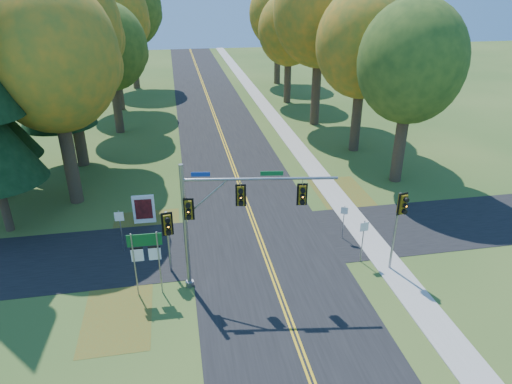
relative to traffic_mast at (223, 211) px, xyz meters
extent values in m
plane|color=#2A4D1B|center=(2.48, 1.76, -4.13)|extent=(160.00, 160.00, 0.00)
cube|color=black|center=(2.48, 1.76, -4.12)|extent=(8.00, 160.00, 0.02)
cube|color=black|center=(2.48, 3.76, -4.12)|extent=(60.00, 6.00, 0.02)
cube|color=gold|center=(2.38, 1.76, -4.10)|extent=(0.10, 160.00, 0.01)
cube|color=gold|center=(2.58, 1.76, -4.10)|extent=(0.10, 160.00, 0.01)
cube|color=#9E998E|center=(8.68, 1.76, -4.10)|extent=(1.60, 160.00, 0.06)
cube|color=brown|center=(-4.02, 5.76, -4.12)|extent=(4.00, 6.00, 0.00)
cube|color=brown|center=(9.28, 7.76, -4.12)|extent=(3.50, 8.00, 0.00)
cube|color=brown|center=(-5.02, -1.24, -4.12)|extent=(3.00, 5.00, 0.00)
cylinder|color=#38281C|center=(-8.72, 11.06, -0.75)|extent=(0.86, 0.86, 6.75)
ellipsoid|color=orange|center=(-8.72, 11.06, 5.42)|extent=(8.00, 8.00, 9.20)
sphere|color=orange|center=(-7.12, 12.26, 4.62)|extent=(4.80, 4.80, 4.80)
sphere|color=orange|center=(-10.12, 10.26, 6.22)|extent=(4.40, 4.40, 4.40)
cylinder|color=#38281C|center=(13.98, 10.46, -1.09)|extent=(0.83, 0.83, 6.08)
ellipsoid|color=#556E22|center=(13.98, 10.46, 4.47)|extent=(7.20, 7.20, 8.28)
sphere|color=#556E22|center=(15.42, 11.54, 3.75)|extent=(4.32, 4.32, 4.32)
sphere|color=#556E22|center=(12.72, 9.74, 5.19)|extent=(3.96, 3.96, 3.96)
cylinder|color=#38281C|center=(-9.32, 17.96, -0.42)|extent=(0.89, 0.89, 7.42)
ellipsoid|color=orange|center=(-9.32, 17.96, 6.31)|extent=(8.60, 8.60, 9.89)
sphere|color=orange|center=(-7.60, 19.25, 5.45)|extent=(5.16, 5.16, 5.16)
sphere|color=orange|center=(-10.82, 17.10, 7.17)|extent=(4.73, 4.73, 4.73)
cylinder|color=#38281C|center=(13.38, 17.26, -0.98)|extent=(0.84, 0.84, 6.30)
ellipsoid|color=orange|center=(13.38, 17.26, 4.83)|extent=(7.60, 7.60, 8.74)
sphere|color=orange|center=(14.90, 18.40, 4.07)|extent=(4.56, 4.56, 4.56)
sphere|color=orange|center=(12.05, 16.50, 5.59)|extent=(4.18, 4.18, 4.18)
cylinder|color=#38281C|center=(-7.12, 26.16, -1.32)|extent=(0.81, 0.81, 5.62)
ellipsoid|color=#556E22|center=(-7.12, 26.16, 3.88)|extent=(6.80, 6.80, 7.82)
sphere|color=#556E22|center=(-5.76, 27.18, 3.20)|extent=(4.08, 4.08, 4.08)
sphere|color=#556E22|center=(-8.31, 25.48, 4.56)|extent=(3.74, 3.74, 3.74)
cylinder|color=#38281C|center=(12.28, 25.36, -0.30)|extent=(0.90, 0.90, 7.65)
ellipsoid|color=orange|center=(12.28, 25.36, 6.60)|extent=(8.80, 8.80, 10.12)
sphere|color=orange|center=(14.04, 26.68, 5.72)|extent=(5.28, 5.28, 5.28)
sphere|color=orange|center=(10.74, 24.48, 7.48)|extent=(4.84, 4.84, 4.84)
cylinder|color=#38281C|center=(-7.72, 34.86, -0.64)|extent=(0.87, 0.87, 6.98)
ellipsoid|color=orange|center=(-7.72, 34.86, 5.72)|extent=(8.20, 8.20, 9.43)
sphere|color=orange|center=(-6.08, 36.09, 4.90)|extent=(4.92, 4.92, 4.92)
sphere|color=orange|center=(-9.15, 34.04, 6.54)|extent=(4.51, 4.51, 4.51)
cylinder|color=#38281C|center=(11.68, 34.56, -1.20)|extent=(0.82, 0.82, 5.85)
ellipsoid|color=orange|center=(11.68, 34.56, 4.17)|extent=(7.00, 7.00, 8.05)
sphere|color=orange|center=(13.08, 35.61, 3.47)|extent=(4.20, 4.20, 4.20)
sphere|color=orange|center=(10.46, 33.86, 4.87)|extent=(3.85, 3.85, 3.85)
cylinder|color=#38281C|center=(-6.52, 45.76, -0.53)|extent=(0.88, 0.88, 7.20)
ellipsoid|color=#556E22|center=(-6.52, 45.76, 6.01)|extent=(8.40, 8.40, 9.66)
sphere|color=#556E22|center=(-4.84, 47.02, 5.17)|extent=(5.04, 5.04, 5.04)
sphere|color=#556E22|center=(-7.99, 44.92, 6.85)|extent=(4.62, 4.62, 4.62)
cylinder|color=#38281C|center=(12.88, 45.26, -0.87)|extent=(0.85, 0.85, 6.53)
ellipsoid|color=orange|center=(12.88, 45.26, 5.13)|extent=(7.80, 7.80, 8.97)
sphere|color=orange|center=(14.44, 46.43, 4.35)|extent=(4.68, 4.68, 4.68)
sphere|color=orange|center=(11.52, 44.48, 5.91)|extent=(4.29, 4.29, 4.29)
cylinder|color=#38281C|center=(-12.02, 7.76, -2.51)|extent=(0.50, 0.50, 3.24)
cylinder|color=#38281C|center=(-13.52, 12.76, -2.69)|extent=(0.50, 0.50, 2.88)
cylinder|color=#38281C|center=(-10.52, 17.76, -2.42)|extent=(0.50, 0.50, 3.42)
cone|color=black|center=(-10.52, 17.76, 2.02)|extent=(5.60, 5.60, 5.45)
cone|color=black|center=(-10.52, 17.76, 5.91)|extent=(4.57, 4.57, 5.45)
cylinder|color=gray|center=(-1.72, 0.30, -0.92)|extent=(0.20, 0.20, 6.42)
cylinder|color=gray|center=(-1.72, 0.30, -3.99)|extent=(0.40, 0.40, 0.28)
cylinder|color=gray|center=(1.68, -0.21, 1.56)|extent=(6.82, 1.14, 0.13)
cylinder|color=gray|center=(-0.72, 0.15, 0.64)|extent=(2.06, 0.39, 1.90)
cylinder|color=gray|center=(0.82, -0.08, 1.39)|extent=(0.04, 0.04, 0.33)
cube|color=#72590C|center=(0.82, -0.08, 0.77)|extent=(0.35, 0.32, 0.92)
cube|color=black|center=(0.82, -0.08, 0.77)|extent=(0.48, 0.10, 1.08)
sphere|color=orange|center=(0.79, -0.29, 0.77)|extent=(0.17, 0.17, 0.17)
cylinder|color=black|center=(0.79, -0.29, 1.06)|extent=(0.24, 0.18, 0.22)
cylinder|color=black|center=(0.79, -0.29, 0.77)|extent=(0.24, 0.18, 0.22)
cylinder|color=black|center=(0.79, -0.29, 0.48)|extent=(0.24, 0.18, 0.22)
cylinder|color=gray|center=(3.54, -0.49, 1.39)|extent=(0.04, 0.04, 0.33)
cube|color=#72590C|center=(3.54, -0.49, 0.77)|extent=(0.35, 0.32, 0.92)
cube|color=black|center=(3.54, -0.49, 0.77)|extent=(0.48, 0.10, 1.08)
sphere|color=orange|center=(3.51, -0.70, 0.77)|extent=(0.17, 0.17, 0.17)
cylinder|color=black|center=(3.51, -0.70, 1.06)|extent=(0.24, 0.18, 0.22)
cylinder|color=black|center=(3.51, -0.70, 0.77)|extent=(0.24, 0.18, 0.22)
cylinder|color=black|center=(3.51, -0.70, 0.48)|extent=(0.24, 0.18, 0.22)
cube|color=#72590C|center=(-1.51, 0.13, 0.18)|extent=(0.35, 0.32, 0.92)
cube|color=black|center=(-1.51, 0.13, 0.18)|extent=(0.48, 0.10, 1.08)
sphere|color=orange|center=(-1.54, -0.08, 0.18)|extent=(0.17, 0.17, 0.17)
cylinder|color=black|center=(-1.54, -0.08, 0.48)|extent=(0.24, 0.18, 0.22)
cylinder|color=black|center=(-1.54, -0.08, 0.18)|extent=(0.24, 0.18, 0.22)
cylinder|color=black|center=(-1.54, -0.08, -0.11)|extent=(0.24, 0.18, 0.22)
cube|color=navy|center=(-0.90, 0.18, 1.81)|extent=(0.82, 0.16, 0.20)
cube|color=#0C5926|center=(2.18, -0.28, 1.81)|extent=(1.00, 0.19, 0.20)
cylinder|color=gray|center=(8.57, -0.09, -1.95)|extent=(0.12, 0.12, 4.35)
cube|color=#72590C|center=(8.62, -0.30, -0.27)|extent=(0.40, 0.37, 0.99)
cube|color=black|center=(8.62, -0.30, -0.27)|extent=(0.51, 0.15, 1.17)
sphere|color=orange|center=(8.68, -0.52, -0.27)|extent=(0.18, 0.18, 0.18)
cylinder|color=black|center=(8.68, -0.52, 0.05)|extent=(0.27, 0.21, 0.24)
cylinder|color=black|center=(8.68, -0.52, -0.27)|extent=(0.27, 0.21, 0.24)
cylinder|color=black|center=(8.68, -0.52, -0.59)|extent=(0.27, 0.21, 0.24)
cylinder|color=gray|center=(-2.60, 1.76, -2.42)|extent=(0.13, 0.13, 3.42)
cube|color=#72590C|center=(-2.57, 1.52, -1.24)|extent=(0.40, 0.37, 1.07)
cube|color=black|center=(-2.57, 1.52, -1.24)|extent=(0.56, 0.11, 1.26)
sphere|color=orange|center=(-2.53, 1.28, -1.24)|extent=(0.19, 0.19, 0.19)
cylinder|color=black|center=(-2.53, 1.28, -0.90)|extent=(0.28, 0.21, 0.26)
cylinder|color=black|center=(-2.53, 1.28, -1.24)|extent=(0.28, 0.21, 0.26)
cylinder|color=black|center=(-2.53, 1.28, -1.58)|extent=(0.28, 0.21, 0.26)
cylinder|color=gray|center=(-4.16, 0.04, -2.45)|extent=(0.07, 0.07, 3.36)
cylinder|color=gray|center=(-3.04, 0.01, -2.45)|extent=(0.07, 0.07, 3.36)
cube|color=#0B4F1E|center=(-3.60, 0.06, -1.16)|extent=(1.57, 0.09, 0.62)
cube|color=silver|center=(-3.60, 0.06, -1.16)|extent=(1.34, 0.04, 0.09)
cube|color=silver|center=(-3.99, 0.07, -1.94)|extent=(0.56, 0.06, 0.62)
cube|color=black|center=(-3.99, 0.07, -1.57)|extent=(0.56, 0.02, 0.11)
cube|color=silver|center=(-3.21, 0.05, -1.94)|extent=(0.56, 0.06, 0.62)
cube|color=black|center=(-3.21, 0.05, -1.57)|extent=(0.56, 0.02, 0.11)
cube|color=white|center=(-4.10, 7.24, -3.22)|extent=(1.32, 0.23, 1.82)
cube|color=maroon|center=(-4.10, 7.14, -3.17)|extent=(1.01, 0.05, 1.31)
cube|color=white|center=(-4.60, 7.26, -3.98)|extent=(0.08, 0.08, 0.30)
cube|color=white|center=(-3.59, 7.22, -3.98)|extent=(0.08, 0.08, 0.30)
cylinder|color=gray|center=(7.21, 3.26, -3.09)|extent=(0.05, 0.05, 2.08)
cube|color=silver|center=(7.20, 3.24, -2.33)|extent=(0.37, 0.19, 0.43)
cylinder|color=gray|center=(7.33, 0.79, -2.89)|extent=(0.06, 0.06, 2.47)
cube|color=silver|center=(7.33, 0.77, -2.00)|extent=(0.47, 0.09, 0.50)
cylinder|color=gray|center=(-5.14, 4.11, -2.87)|extent=(0.06, 0.06, 2.52)
cube|color=white|center=(-5.14, 4.09, -1.95)|extent=(0.48, 0.05, 0.52)
camera|label=1|loc=(-1.83, -18.24, 9.62)|focal=32.00mm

